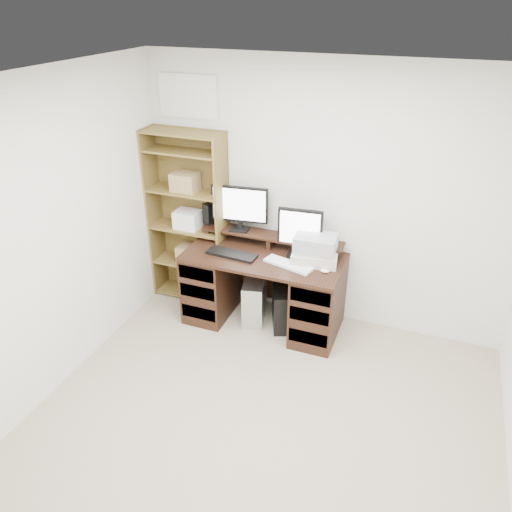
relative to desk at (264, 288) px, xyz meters
The scene contains 14 objects.
room 1.91m from the desk, 74.55° to the right, with size 3.54×4.04×2.54m.
desk is the anchor object (origin of this frame).
riser_shelf 0.50m from the desk, 90.00° to the left, with size 1.40×0.22×0.12m.
monitor_wide 0.83m from the desk, 146.54° to the left, with size 0.56×0.16×0.44m.
monitor_small 0.69m from the desk, 25.58° to the left, with size 0.42×0.17×0.45m.
speaker 0.93m from the desk, 160.71° to the left, with size 0.08×0.08×0.21m, color black.
keyboard_black 0.48m from the desk, 159.07° to the right, with size 0.48×0.16×0.03m, color black.
keyboard_white 0.47m from the desk, 21.30° to the right, with size 0.46×0.14×0.02m, color white.
mouse 0.72m from the desk, ahead, with size 0.08×0.05×0.03m, color white.
printer 0.63m from the desk, ahead, with size 0.41×0.31×0.10m, color beige.
basket 0.72m from the desk, ahead, with size 0.37×0.26×0.16m, color #A2A6AD.
tower_silver 0.20m from the desk, 164.43° to the left, with size 0.20×0.45×0.45m, color #B6B9BE.
tower_black 0.26m from the desk, ahead, with size 0.32×0.46×0.42m.
bookshelf 1.06m from the desk, 166.62° to the left, with size 0.80×0.30×1.80m.
Camera 1 is at (0.95, -2.24, 2.96)m, focal length 35.00 mm.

